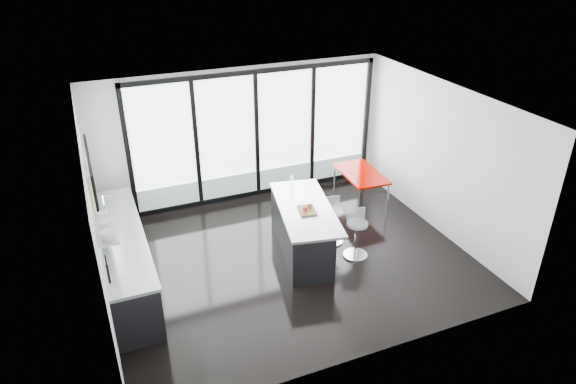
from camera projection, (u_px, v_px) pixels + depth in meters
name	position (u px, v px, depth m)	size (l,w,h in m)	color
floor	(289.00, 259.00, 8.96)	(6.00, 5.00, 0.00)	black
ceiling	(290.00, 104.00, 7.67)	(6.00, 5.00, 0.00)	white
wall_back	(255.00, 141.00, 10.49)	(6.00, 0.09, 2.80)	silver
wall_front	(368.00, 272.00, 6.26)	(6.00, 0.00, 2.80)	silver
wall_left	(94.00, 205.00, 7.45)	(0.26, 5.00, 2.80)	silver
wall_right	(441.00, 159.00, 9.34)	(0.00, 5.00, 2.80)	silver
counter_cabinets	(125.00, 258.00, 8.16)	(0.69, 3.24, 1.36)	black
island	(301.00, 229.00, 9.01)	(1.30, 2.26, 1.13)	black
bar_stool_near	(356.00, 239.00, 8.89)	(0.43, 0.43, 0.68)	silver
bar_stool_far	(332.00, 226.00, 9.30)	(0.42, 0.42, 0.67)	silver
red_table	(360.00, 188.00, 10.64)	(0.73, 1.29, 0.69)	#9F0A00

